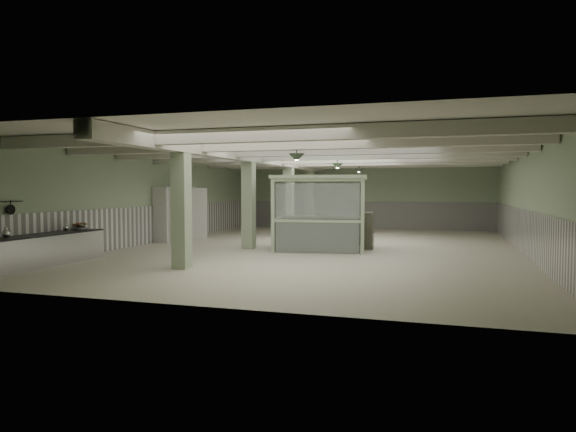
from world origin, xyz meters
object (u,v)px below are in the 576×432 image
(prep_counter, at_px, (35,251))
(walkin_cooler, at_px, (176,212))
(filing_cabinet, at_px, (367,231))
(guard_booth, at_px, (321,200))

(prep_counter, bearing_deg, walkin_cooler, 90.60)
(filing_cabinet, bearing_deg, walkin_cooler, 170.85)
(guard_booth, bearing_deg, filing_cabinet, 8.97)
(walkin_cooler, bearing_deg, filing_cabinet, -5.95)
(guard_booth, distance_m, filing_cabinet, 2.05)
(walkin_cooler, height_order, guard_booth, guard_booth)
(walkin_cooler, bearing_deg, guard_booth, -11.63)
(guard_booth, xyz_separation_m, filing_cabinet, (1.63, 0.51, -1.12))
(prep_counter, bearing_deg, filing_cabinet, 40.91)
(walkin_cooler, relative_size, guard_booth, 0.70)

